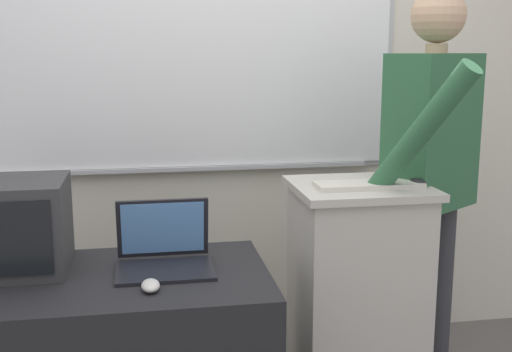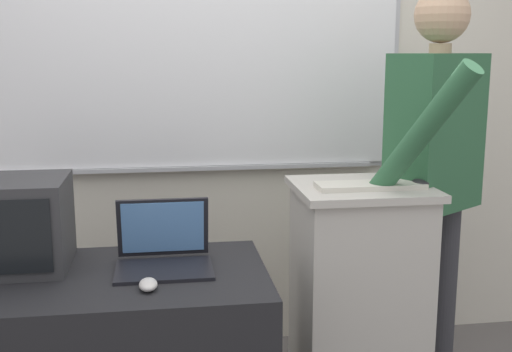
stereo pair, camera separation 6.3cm
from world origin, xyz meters
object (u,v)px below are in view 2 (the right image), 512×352
wireless_keyboard (370,185)px  computer_mouse_by_keyboard (420,182)px  crt_monitor (17,224)px  computer_mouse_by_laptop (148,285)px  lectern_podium (358,302)px  person_presenter (435,168)px  laptop (164,248)px

wireless_keyboard → computer_mouse_by_keyboard: 0.20m
computer_mouse_by_keyboard → crt_monitor: crt_monitor is taller
computer_mouse_by_keyboard → computer_mouse_by_laptop: bearing=-162.3°
wireless_keyboard → crt_monitor: bearing=-177.8°
lectern_podium → crt_monitor: size_ratio=2.79×
person_presenter → wireless_keyboard: (-0.33, -0.16, -0.03)m
lectern_podium → laptop: size_ratio=2.94×
crt_monitor → lectern_podium: bearing=4.9°
person_presenter → crt_monitor: bearing=153.9°
laptop → person_presenter: bearing=13.2°
person_presenter → computer_mouse_by_laptop: size_ratio=17.79×
person_presenter → crt_monitor: person_presenter is taller
laptop → computer_mouse_by_keyboard: computer_mouse_by_keyboard is taller
laptop → wireless_keyboard: bearing=7.6°
lectern_podium → computer_mouse_by_laptop: (-0.84, -0.40, 0.28)m
lectern_podium → computer_mouse_by_keyboard: size_ratio=9.99×
computer_mouse_by_laptop → wireless_keyboard: bearing=21.9°
lectern_podium → wireless_keyboard: 0.51m
wireless_keyboard → person_presenter: bearing=25.4°
wireless_keyboard → lectern_podium: bearing=103.6°
computer_mouse_by_laptop → computer_mouse_by_keyboard: bearing=17.7°
wireless_keyboard → crt_monitor: (-1.32, -0.05, -0.09)m
lectern_podium → crt_monitor: 1.37m
wireless_keyboard → computer_mouse_by_keyboard: (0.20, -0.01, 0.01)m
person_presenter → computer_mouse_by_laptop: bearing=169.5°
computer_mouse_by_keyboard → crt_monitor: (-1.52, -0.04, -0.09)m
laptop → crt_monitor: crt_monitor is taller
laptop → computer_mouse_by_laptop: (-0.05, -0.24, -0.05)m
wireless_keyboard → computer_mouse_by_keyboard: size_ratio=4.22×
laptop → computer_mouse_by_laptop: 0.25m
wireless_keyboard → computer_mouse_by_keyboard: bearing=-1.9°
computer_mouse_by_keyboard → crt_monitor: bearing=-178.4°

